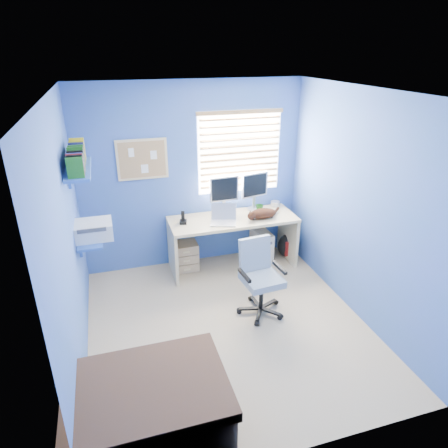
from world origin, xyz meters
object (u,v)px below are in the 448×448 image
object	(u,v)px
laptop	(223,216)
office_chair	(260,286)
desk	(233,243)
tower_pc	(261,245)
cat	(263,214)

from	to	relation	value
laptop	office_chair	distance (m)	1.09
desk	laptop	size ratio (longest dim) A/B	5.21
desk	tower_pc	xyz separation A→B (m)	(0.46, 0.07, -0.14)
laptop	cat	bearing A→B (deg)	20.30
laptop	cat	world-z (taller)	laptop
tower_pc	office_chair	bearing A→B (deg)	-116.88
tower_pc	desk	bearing A→B (deg)	-175.10
cat	office_chair	size ratio (longest dim) A/B	0.43
desk	tower_pc	size ratio (longest dim) A/B	3.82
laptop	office_chair	bearing A→B (deg)	-62.06
desk	laptop	world-z (taller)	laptop
cat	office_chair	distance (m)	1.15
office_chair	laptop	bearing A→B (deg)	99.27
desk	cat	distance (m)	0.60
cat	tower_pc	xyz separation A→B (m)	(0.08, 0.19, -0.58)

